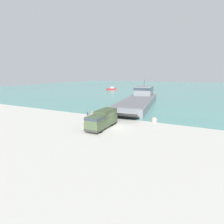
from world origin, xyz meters
The scene contains 13 objects.
ground_plane centered at (0.00, 0.00, 0.00)m, with size 240.00×240.00×0.00m, color #A8A59E.
water_surface centered at (0.00, 96.23, 0.00)m, with size 240.00×180.00×0.01m, color #477F7A.
landing_craft centered at (-3.09, 24.81, 1.71)m, with size 11.43×35.07×7.26m.
military_truck centered at (-1.56, -1.28, 1.56)m, with size 2.48×7.53×2.96m.
soldier_on_ramp centered at (-4.17, 0.51, 0.97)m, with size 0.46×0.49×1.69m.
moored_boat_b centered at (-32.99, 65.98, 0.57)m, with size 5.03×5.72×1.73m.
moored_boat_c centered at (-16.13, 65.60, 0.62)m, with size 4.45×7.10×1.85m.
mooring_bollard centered at (-8.99, 5.25, 0.47)m, with size 0.31×0.31×0.86m.
cargo_crate centered at (-3.98, -2.32, 0.34)m, with size 0.69×0.82×0.69m, color #566042.
shoreline_rock_a centered at (5.28, 7.57, 0.00)m, with size 1.31×1.31×1.31m, color gray.
shoreline_rock_b centered at (5.52, 6.32, 0.00)m, with size 0.97×0.97×0.97m, color gray.
shoreline_rock_c centered at (-9.00, 7.56, 0.00)m, with size 1.15×1.15×1.15m, color gray.
shoreline_rock_d centered at (-8.17, 5.94, 0.00)m, with size 1.27×1.27×1.27m, color #66605B.
Camera 1 is at (12.53, -26.23, 9.02)m, focal length 28.00 mm.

